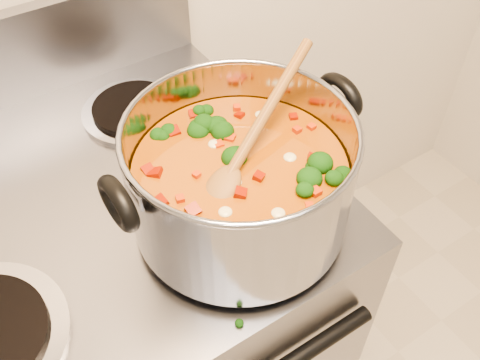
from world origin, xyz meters
name	(u,v)px	position (x,y,z in m)	size (l,w,h in m)	color
electric_range	(121,345)	(0.03, 1.16, 0.47)	(0.73, 0.66, 1.08)	gray
stockpot	(240,180)	(0.22, 1.00, 1.01)	(0.35, 0.30, 0.18)	#929299
wooden_spoon	(246,147)	(0.24, 1.00, 1.06)	(0.25, 0.15, 0.11)	brown
cooktop_crumbs	(350,215)	(0.36, 0.92, 0.92)	(0.05, 0.08, 0.01)	black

